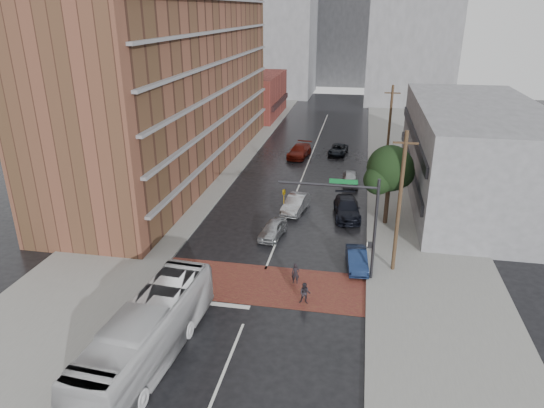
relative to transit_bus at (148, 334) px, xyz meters
The scene contains 24 objects.
ground 9.00m from the transit_bus, 62.87° to the left, with size 160.00×160.00×0.00m, color black.
crosswalk 9.44m from the transit_bus, 64.27° to the left, with size 14.00×5.00×0.02m, color brown.
sidewalk_west 33.75m from the transit_bus, 102.78° to the left, with size 9.00×90.00×0.15m, color gray.
sidewalk_east 36.40m from the transit_bus, 64.71° to the left, with size 9.00×90.00×0.15m, color gray.
apartment_block 35.63m from the transit_bus, 107.35° to the left, with size 10.00×44.00×28.00m, color brown.
storefront_west 62.42m from the transit_bus, 97.33° to the left, with size 8.00×16.00×7.00m, color maroon.
building_east 34.75m from the transit_bus, 53.62° to the left, with size 11.00×26.00×9.00m, color gray.
distant_tower_west 87.65m from the transit_bus, 96.62° to the left, with size 18.00×16.00×32.00m, color gray.
distant_tower_east 83.52m from the transit_bus, 77.27° to the left, with size 16.00×14.00×36.00m, color gray.
distant_tower_center 103.48m from the transit_bus, 87.75° to the left, with size 12.00×10.00×24.00m, color gray.
street_tree 23.75m from the transit_bus, 57.77° to the left, with size 4.20×4.10×6.90m.
signal_mast 14.67m from the transit_bus, 46.40° to the left, with size 6.50×0.30×7.20m.
utility_pole_near 17.85m from the transit_bus, 42.78° to the left, with size 1.60×0.26×10.00m.
utility_pole_far 34.55m from the transit_bus, 68.06° to the left, with size 1.60×0.26×10.00m.
transit_bus is the anchor object (origin of this frame).
pedestrian_a 11.05m from the transit_bus, 54.60° to the left, with size 0.53×0.35×1.45m, color black.
pedestrian_b 9.94m from the transit_bus, 42.59° to the left, with size 0.70×0.54×1.44m, color black.
car_travel_a 16.14m from the transit_bus, 77.18° to the left, with size 1.54×3.82×1.30m, color #AAAEB2.
car_travel_b 21.81m from the transit_bus, 77.65° to the left, with size 1.59×4.55×1.50m, color #A9ACB1.
car_travel_c 38.78m from the transit_bus, 86.08° to the left, with size 2.14×5.25×1.52m, color maroon.
suv_travel 41.46m from the transit_bus, 79.86° to the left, with size 2.05×4.45×1.24m, color black.
car_parked_near 15.78m from the transit_bus, 48.97° to the left, with size 1.35×3.87×1.28m, color #142448.
car_parked_mid 22.94m from the transit_bus, 66.23° to the left, with size 2.18×5.36×1.56m, color black.
car_parked_far 30.93m from the transit_bus, 72.61° to the left, with size 1.60×3.98×1.35m, color #B0B4B8.
Camera 1 is at (6.00, -26.81, 17.03)m, focal length 32.00 mm.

